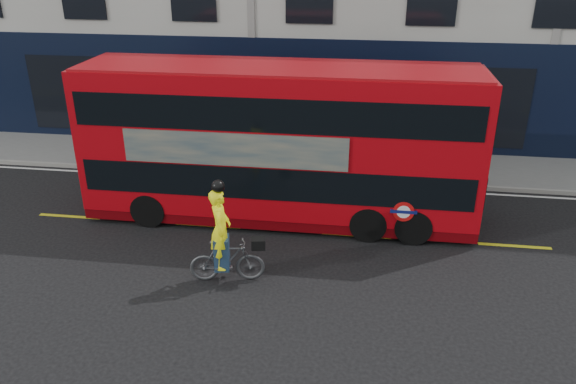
# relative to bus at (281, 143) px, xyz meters

# --- Properties ---
(ground) EXTENTS (120.00, 120.00, 0.00)m
(ground) POSITION_rel_bus_xyz_m (-1.87, -2.36, -2.16)
(ground) COLOR black
(ground) RESTS_ON ground
(pavement) EXTENTS (60.00, 3.00, 0.12)m
(pavement) POSITION_rel_bus_xyz_m (-1.87, 4.14, -2.10)
(pavement) COLOR gray
(pavement) RESTS_ON ground
(kerb) EXTENTS (60.00, 0.12, 0.13)m
(kerb) POSITION_rel_bus_xyz_m (-1.87, 2.64, -2.09)
(kerb) COLOR gray
(kerb) RESTS_ON ground
(road_edge_line) EXTENTS (58.00, 0.10, 0.01)m
(road_edge_line) POSITION_rel_bus_xyz_m (-1.87, 2.34, -2.15)
(road_edge_line) COLOR silver
(road_edge_line) RESTS_ON ground
(lane_dashes) EXTENTS (58.00, 0.12, 0.01)m
(lane_dashes) POSITION_rel_bus_xyz_m (-1.87, -0.86, -2.15)
(lane_dashes) COLOR #CECD18
(lane_dashes) RESTS_ON ground
(bus) EXTENTS (10.46, 2.44, 4.21)m
(bus) POSITION_rel_bus_xyz_m (0.00, 0.00, 0.00)
(bus) COLOR #B1070F
(bus) RESTS_ON ground
(cyclist) EXTENTS (1.75, 0.77, 2.48)m
(cyclist) POSITION_rel_bus_xyz_m (-0.75, -3.39, -1.30)
(cyclist) COLOR #4E5053
(cyclist) RESTS_ON ground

